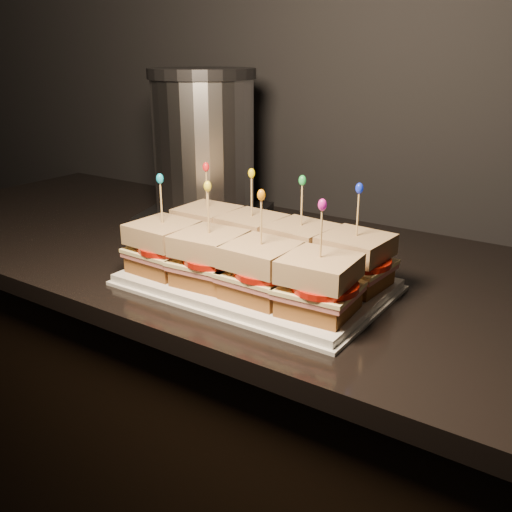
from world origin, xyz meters
The scene contains 65 objects.
wall_back centered at (0.00, 2.00, 1.35)m, with size 4.00×0.04×2.70m, color black.
cabinet centered at (0.35, 1.67, 0.45)m, with size 2.14×0.63×0.91m, color black.
granite_slab centered at (0.35, 1.67, 0.92)m, with size 2.18×0.67×0.03m, color black.
platter centered at (0.26, 1.54, 0.95)m, with size 0.41×0.26×0.02m, color white.
platter_rim centered at (0.26, 1.54, 0.94)m, with size 0.43×0.27×0.01m, color white.
sandwich_0_bread_bot centered at (0.12, 1.60, 0.97)m, with size 0.10×0.10×0.03m, color #5E2D10.
sandwich_0_ham centered at (0.12, 1.60, 0.99)m, with size 0.11×0.10×0.01m, color #C55D56.
sandwich_0_cheese centered at (0.12, 1.60, 0.99)m, with size 0.11×0.10×0.01m, color #FDEB9F.
sandwich_0_tomato centered at (0.13, 1.59, 1.00)m, with size 0.10×0.10×0.01m, color #B21609.
sandwich_0_bread_top centered at (0.12, 1.60, 1.02)m, with size 0.10×0.10×0.03m, color brown.
sandwich_0_pick centered at (0.12, 1.60, 1.07)m, with size 0.00×0.00×0.09m, color tan.
sandwich_0_frill centered at (0.12, 1.60, 1.11)m, with size 0.01×0.01×0.02m, color red.
sandwich_1_bread_bot centered at (0.22, 1.60, 0.97)m, with size 0.10×0.10×0.03m, color #5E2D10.
sandwich_1_ham centered at (0.22, 1.60, 0.99)m, with size 0.11×0.10×0.01m, color #C55D56.
sandwich_1_cheese centered at (0.22, 1.60, 0.99)m, with size 0.11×0.10×0.01m, color #FDEB9F.
sandwich_1_tomato centered at (0.23, 1.59, 1.00)m, with size 0.10×0.10×0.01m, color #B21609.
sandwich_1_bread_top centered at (0.22, 1.60, 1.02)m, with size 0.10×0.10×0.03m, color brown.
sandwich_1_pick centered at (0.22, 1.60, 1.07)m, with size 0.00×0.00×0.09m, color tan.
sandwich_1_frill centered at (0.22, 1.60, 1.11)m, with size 0.01×0.01×0.02m, color #F8D702.
sandwich_2_bread_bot centered at (0.31, 1.60, 0.97)m, with size 0.10×0.10×0.03m, color #5E2D10.
sandwich_2_ham centered at (0.31, 1.60, 0.99)m, with size 0.11×0.10×0.01m, color #C55D56.
sandwich_2_cheese centered at (0.31, 1.60, 0.99)m, with size 0.11×0.10×0.01m, color #FDEB9F.
sandwich_2_tomato centered at (0.33, 1.59, 1.00)m, with size 0.10×0.10×0.01m, color #B21609.
sandwich_2_bread_top centered at (0.31, 1.60, 1.02)m, with size 0.10×0.10×0.03m, color brown.
sandwich_2_pick centered at (0.31, 1.60, 1.07)m, with size 0.00×0.00×0.09m, color tan.
sandwich_2_frill centered at (0.31, 1.60, 1.11)m, with size 0.01×0.01×0.02m, color green.
sandwich_3_bread_bot centered at (0.41, 1.60, 0.97)m, with size 0.10×0.10×0.03m, color #5E2D10.
sandwich_3_ham centered at (0.41, 1.60, 0.99)m, with size 0.11×0.10×0.01m, color #C55D56.
sandwich_3_cheese centered at (0.41, 1.60, 0.99)m, with size 0.11×0.10×0.01m, color #FDEB9F.
sandwich_3_tomato centered at (0.42, 1.59, 1.00)m, with size 0.10×0.10×0.01m, color #B21609.
sandwich_3_bread_top centered at (0.41, 1.60, 1.02)m, with size 0.10×0.10×0.03m, color brown.
sandwich_3_pick centered at (0.41, 1.60, 1.07)m, with size 0.00×0.00×0.09m, color tan.
sandwich_3_frill centered at (0.41, 1.60, 1.11)m, with size 0.01×0.01×0.02m, color #1329E3.
sandwich_4_bread_bot centered at (0.12, 1.48, 0.97)m, with size 0.10×0.10×0.03m, color #5E2D10.
sandwich_4_ham centered at (0.12, 1.48, 0.99)m, with size 0.11×0.10×0.01m, color #C55D56.
sandwich_4_cheese centered at (0.12, 1.48, 0.99)m, with size 0.11×0.10×0.01m, color #FDEB9F.
sandwich_4_tomato centered at (0.13, 1.48, 1.00)m, with size 0.10×0.10×0.01m, color #B21609.
sandwich_4_bread_top centered at (0.12, 1.48, 1.02)m, with size 0.10×0.10×0.03m, color brown.
sandwich_4_pick centered at (0.12, 1.48, 1.07)m, with size 0.00×0.00×0.09m, color tan.
sandwich_4_frill centered at (0.12, 1.48, 1.11)m, with size 0.01×0.01×0.02m, color #119DC3.
sandwich_5_bread_bot centered at (0.22, 1.48, 0.97)m, with size 0.10×0.10×0.03m, color #5E2D10.
sandwich_5_ham centered at (0.22, 1.48, 0.99)m, with size 0.11×0.10×0.01m, color #C55D56.
sandwich_5_cheese centered at (0.22, 1.48, 0.99)m, with size 0.11×0.10×0.01m, color #FDEB9F.
sandwich_5_tomato centered at (0.23, 1.48, 1.00)m, with size 0.10×0.10×0.01m, color #B21609.
sandwich_5_bread_top centered at (0.22, 1.48, 1.02)m, with size 0.10×0.10×0.03m, color brown.
sandwich_5_pick centered at (0.22, 1.48, 1.07)m, with size 0.00×0.00×0.09m, color tan.
sandwich_5_frill centered at (0.22, 1.48, 1.11)m, with size 0.01×0.01×0.02m, color yellow.
sandwich_6_bread_bot centered at (0.31, 1.48, 0.97)m, with size 0.10×0.10×0.03m, color #5E2D10.
sandwich_6_ham centered at (0.31, 1.48, 0.99)m, with size 0.11×0.10×0.01m, color #C55D56.
sandwich_6_cheese centered at (0.31, 1.48, 0.99)m, with size 0.11×0.10×0.01m, color #FDEB9F.
sandwich_6_tomato centered at (0.33, 1.48, 1.00)m, with size 0.10×0.10×0.01m, color #B21609.
sandwich_6_bread_top centered at (0.31, 1.48, 1.02)m, with size 0.10×0.10×0.03m, color brown.
sandwich_6_pick centered at (0.31, 1.48, 1.07)m, with size 0.00×0.00×0.09m, color tan.
sandwich_6_frill centered at (0.31, 1.48, 1.11)m, with size 0.01×0.01×0.02m, color orange.
sandwich_7_bread_bot centered at (0.41, 1.48, 0.97)m, with size 0.10×0.10×0.03m, color #5E2D10.
sandwich_7_ham centered at (0.41, 1.48, 0.99)m, with size 0.11×0.10×0.01m, color #C55D56.
sandwich_7_cheese centered at (0.41, 1.48, 0.99)m, with size 0.11×0.10×0.01m, color #FDEB9F.
sandwich_7_tomato centered at (0.42, 1.48, 1.00)m, with size 0.10×0.10×0.01m, color #B21609.
sandwich_7_bread_top centered at (0.41, 1.48, 1.02)m, with size 0.10×0.10×0.03m, color brown.
sandwich_7_pick centered at (0.41, 1.48, 1.07)m, with size 0.00×0.00×0.09m, color tan.
sandwich_7_frill centered at (0.41, 1.48, 1.11)m, with size 0.01×0.01×0.02m, color #C81996.
appliance_base centered at (-0.04, 1.79, 0.95)m, with size 0.26×0.22×0.03m, color #262628.
appliance_body centered at (-0.04, 1.79, 1.11)m, with size 0.22×0.22×0.28m, color silver.
appliance_lid centered at (-0.04, 1.79, 1.26)m, with size 0.23×0.23×0.02m, color #262628.
appliance centered at (-0.04, 1.79, 1.11)m, with size 0.26×0.22×0.34m, color silver, non-canonical shape.
Camera 1 is at (0.76, 0.82, 1.31)m, focal length 40.00 mm.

